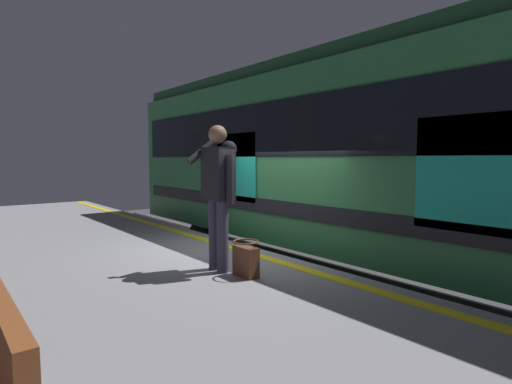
# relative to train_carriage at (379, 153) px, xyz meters

# --- Properties ---
(ground_plane) EXTENTS (26.42, 26.42, 0.00)m
(ground_plane) POSITION_rel_train_carriage_xyz_m (0.77, 1.95, -2.48)
(ground_plane) COLOR #3D3D3F
(platform) EXTENTS (17.61, 4.42, 1.02)m
(platform) POSITION_rel_train_carriage_xyz_m (0.77, 4.16, -1.96)
(platform) COLOR gray
(platform) RESTS_ON ground
(safety_line) EXTENTS (17.26, 0.16, 0.01)m
(safety_line) POSITION_rel_train_carriage_xyz_m (0.77, 2.25, -1.45)
(safety_line) COLOR yellow
(safety_line) RESTS_ON platform
(track_rail_near) EXTENTS (22.90, 0.08, 0.16)m
(track_rail_near) POSITION_rel_train_carriage_xyz_m (0.77, 0.71, -2.40)
(track_rail_near) COLOR slate
(track_rail_near) RESTS_ON ground
(track_rail_far) EXTENTS (22.90, 0.08, 0.16)m
(track_rail_far) POSITION_rel_train_carriage_xyz_m (0.77, -0.72, -2.40)
(track_rail_far) COLOR slate
(track_rail_far) RESTS_ON ground
(train_carriage) EXTENTS (11.75, 2.85, 3.88)m
(train_carriage) POSITION_rel_train_carriage_xyz_m (0.00, 0.00, 0.00)
(train_carriage) COLOR #2D723F
(train_carriage) RESTS_ON ground
(passenger) EXTENTS (0.57, 0.55, 1.76)m
(passenger) POSITION_rel_train_carriage_xyz_m (0.13, 3.08, -0.41)
(passenger) COLOR #383347
(passenger) RESTS_ON platform
(handbag) EXTENTS (0.33, 0.30, 0.42)m
(handbag) POSITION_rel_train_carriage_xyz_m (-0.26, 2.97, -1.26)
(handbag) COLOR #59331E
(handbag) RESTS_ON platform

